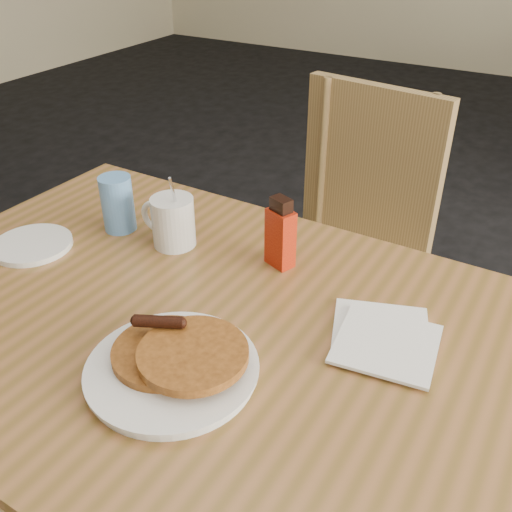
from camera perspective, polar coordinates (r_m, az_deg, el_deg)
The scene contains 8 objects.
main_table at distance 1.04m, azimuth -5.61°, elevation -7.79°, with size 1.31×0.90×0.75m.
chair_main_far at distance 1.68m, azimuth 9.70°, elevation 3.08°, with size 0.49×0.49×0.95m.
pancake_plate at distance 0.90m, azimuth -8.15°, elevation -10.56°, with size 0.27×0.27×0.07m.
coffee_mug at distance 1.20m, azimuth -8.40°, elevation 3.51°, with size 0.13×0.09×0.17m.
syrup_bottle at distance 1.11m, azimuth 2.45°, elevation 2.14°, with size 0.06×0.05×0.15m.
napkin_stack at distance 0.97m, azimuth 12.64°, elevation -8.00°, with size 0.21×0.22×0.01m.
blue_tumbler at distance 1.28m, azimuth -13.67°, elevation 5.12°, with size 0.07×0.07×0.12m, color #588ECF.
side_saucer at distance 1.28m, azimuth -21.46°, elevation 1.06°, with size 0.16×0.16×0.01m, color silver.
Camera 1 is at (0.46, -0.71, 1.37)m, focal length 40.00 mm.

